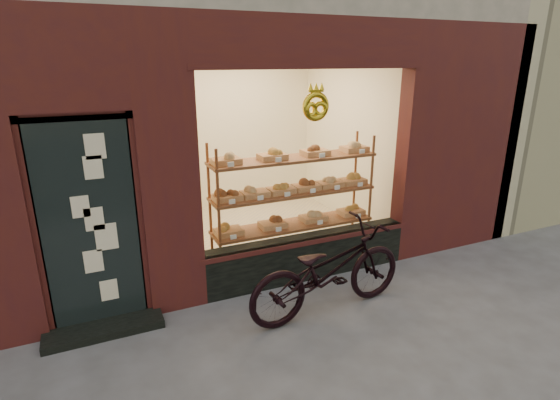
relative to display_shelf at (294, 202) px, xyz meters
name	(u,v)px	position (x,y,z in m)	size (l,w,h in m)	color
ground	(380,398)	(-0.45, -2.55, -0.87)	(90.00, 90.00, 0.00)	#4B4B4B
display_shelf	(294,202)	(0.00, 0.00, 0.00)	(2.20, 0.45, 1.70)	brown
bicycle	(328,270)	(-0.18, -1.23, -0.38)	(0.66, 1.89, 0.99)	black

